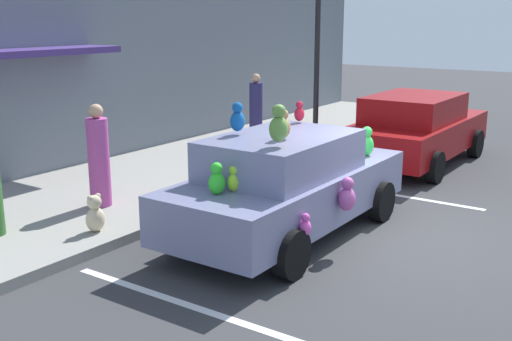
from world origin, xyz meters
TOP-DOWN VIEW (x-y plane):
  - ground_plane at (0.00, 0.00)m, footprint 60.00×60.00m
  - sidewalk at (0.00, 5.00)m, footprint 24.00×4.00m
  - storefront_building at (-0.01, 7.14)m, footprint 24.00×1.25m
  - parking_stripe_front at (2.02, 1.00)m, footprint 0.12×3.60m
  - parking_stripe_rear at (-3.54, 1.00)m, footprint 0.12×3.60m
  - plush_covered_car at (-0.92, 1.33)m, footprint 4.44×2.08m
  - parked_sedan_behind at (4.58, 1.43)m, footprint 4.50×2.06m
  - teddy_bear_on_sidewalk at (-2.72, 3.48)m, footprint 0.29×0.24m
  - street_lamp_post at (3.80, 3.50)m, footprint 0.28×0.28m
  - pedestrian_near_shopfront at (3.82, 5.16)m, footprint 0.32×0.32m
  - pedestrian_by_lamp at (-1.79, 4.39)m, footprint 0.35×0.35m

SIDE VIEW (x-z plane):
  - ground_plane at x=0.00m, z-range 0.00..0.00m
  - parking_stripe_front at x=2.02m, z-range 0.00..0.01m
  - parking_stripe_rear at x=-3.54m, z-range 0.00..0.01m
  - sidewalk at x=0.00m, z-range 0.00..0.15m
  - teddy_bear_on_sidewalk at x=-2.72m, z-range 0.13..0.69m
  - parked_sedan_behind at x=4.58m, z-range 0.02..1.56m
  - plush_covered_car at x=-0.92m, z-range -0.24..1.86m
  - pedestrian_by_lamp at x=-1.79m, z-range 0.09..1.77m
  - pedestrian_near_shopfront at x=3.82m, z-range 0.10..1.80m
  - street_lamp_post at x=3.80m, z-range 0.59..4.61m
  - storefront_building at x=-0.01m, z-range -0.01..6.39m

